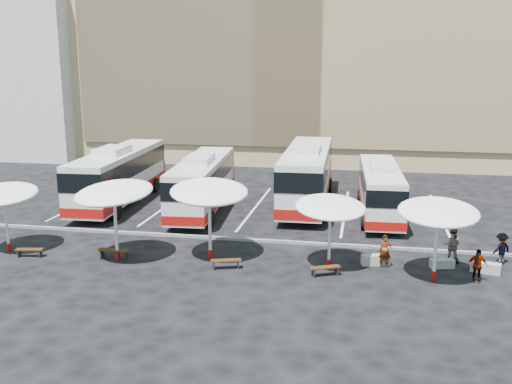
% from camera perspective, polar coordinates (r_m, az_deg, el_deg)
% --- Properties ---
extents(ground, '(120.00, 120.00, 0.00)m').
position_cam_1_polar(ground, '(31.05, -2.87, -5.09)').
color(ground, black).
rests_on(ground, ground).
extents(sandstone_building, '(42.00, 18.25, 29.60)m').
position_cam_1_polar(sandstone_building, '(61.06, 4.37, 15.63)').
color(sandstone_building, tan).
rests_on(sandstone_building, ground).
extents(apartment_block, '(14.00, 14.00, 18.00)m').
position_cam_1_polar(apartment_block, '(66.69, -21.30, 11.46)').
color(apartment_block, beige).
rests_on(apartment_block, ground).
extents(curb_divider, '(34.00, 0.25, 0.15)m').
position_cam_1_polar(curb_divider, '(31.49, -2.66, -4.68)').
color(curb_divider, black).
rests_on(curb_divider, ground).
extents(bay_lines, '(24.15, 12.00, 0.01)m').
position_cam_1_polar(bay_lines, '(38.56, -0.05, -1.51)').
color(bay_lines, white).
rests_on(bay_lines, ground).
extents(bus_0, '(3.55, 12.94, 4.06)m').
position_cam_1_polar(bus_0, '(40.41, -13.50, 1.80)').
color(bus_0, silver).
rests_on(bus_0, ground).
extents(bus_1, '(3.53, 12.01, 3.76)m').
position_cam_1_polar(bus_1, '(37.65, -5.35, 1.07)').
color(bus_1, silver).
rests_on(bus_1, ground).
extents(bus_2, '(3.42, 13.54, 4.27)m').
position_cam_1_polar(bus_2, '(39.16, 5.13, 1.92)').
color(bus_2, silver).
rests_on(bus_2, ground).
extents(bus_3, '(2.91, 10.92, 3.44)m').
position_cam_1_polar(bus_3, '(37.06, 12.31, 0.38)').
color(bus_3, silver).
rests_on(bus_3, ground).
extents(sunshade_0, '(4.08, 4.11, 3.53)m').
position_cam_1_polar(sunshade_0, '(31.67, -23.92, -0.21)').
color(sunshade_0, silver).
rests_on(sunshade_0, ground).
extents(sunshade_1, '(4.92, 4.95, 3.97)m').
position_cam_1_polar(sunshade_1, '(28.37, -14.02, -0.11)').
color(sunshade_1, silver).
rests_on(sunshade_1, ground).
extents(sunshade_2, '(5.02, 5.05, 3.99)m').
position_cam_1_polar(sunshade_2, '(27.78, -4.70, -0.00)').
color(sunshade_2, silver).
rests_on(sunshade_2, ground).
extents(sunshade_3, '(4.29, 4.31, 3.46)m').
position_cam_1_polar(sunshade_3, '(26.77, 7.46, -1.54)').
color(sunshade_3, silver).
rests_on(sunshade_3, ground).
extents(sunshade_4, '(3.63, 3.67, 3.68)m').
position_cam_1_polar(sunshade_4, '(26.20, 17.76, -1.95)').
color(sunshade_4, silver).
rests_on(sunshade_4, ground).
extents(wood_bench_0, '(1.40, 0.61, 0.42)m').
position_cam_1_polar(wood_bench_0, '(30.89, -21.71, -5.48)').
color(wood_bench_0, '#321B0B').
rests_on(wood_bench_0, ground).
extents(wood_bench_1, '(1.58, 0.42, 0.48)m').
position_cam_1_polar(wood_bench_1, '(29.28, -14.03, -5.81)').
color(wood_bench_1, '#321B0B').
rests_on(wood_bench_1, ground).
extents(wood_bench_2, '(1.49, 0.81, 0.44)m').
position_cam_1_polar(wood_bench_2, '(27.14, -3.03, -7.00)').
color(wood_bench_2, '#321B0B').
rests_on(wood_bench_2, ground).
extents(wood_bench_3, '(1.44, 0.94, 0.43)m').
position_cam_1_polar(wood_bench_3, '(26.44, 6.92, -7.63)').
color(wood_bench_3, '#321B0B').
rests_on(wood_bench_3, ground).
extents(conc_bench_0, '(1.41, 0.74, 0.50)m').
position_cam_1_polar(conc_bench_0, '(28.23, 11.86, -6.66)').
color(conc_bench_0, gray).
rests_on(conc_bench_0, ground).
extents(conc_bench_1, '(1.20, 0.64, 0.43)m').
position_cam_1_polar(conc_bench_1, '(28.65, 18.11, -6.82)').
color(conc_bench_1, gray).
rests_on(conc_bench_1, ground).
extents(conc_bench_2, '(1.39, 0.80, 0.50)m').
position_cam_1_polar(conc_bench_2, '(28.69, 21.98, -7.03)').
color(conc_bench_2, gray).
rests_on(conc_bench_2, ground).
extents(passenger_0, '(0.63, 0.46, 1.61)m').
position_cam_1_polar(passenger_0, '(27.80, 12.78, -5.80)').
color(passenger_0, black).
rests_on(passenger_0, ground).
extents(passenger_1, '(0.97, 0.83, 1.73)m').
position_cam_1_polar(passenger_1, '(29.37, 19.02, -5.07)').
color(passenger_1, black).
rests_on(passenger_1, ground).
extents(passenger_2, '(0.89, 0.37, 1.52)m').
position_cam_1_polar(passenger_2, '(27.23, 21.24, -6.87)').
color(passenger_2, black).
rests_on(passenger_2, ground).
extents(passenger_3, '(1.17, 1.04, 1.57)m').
position_cam_1_polar(passenger_3, '(29.96, 23.28, -5.23)').
color(passenger_3, black).
rests_on(passenger_3, ground).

